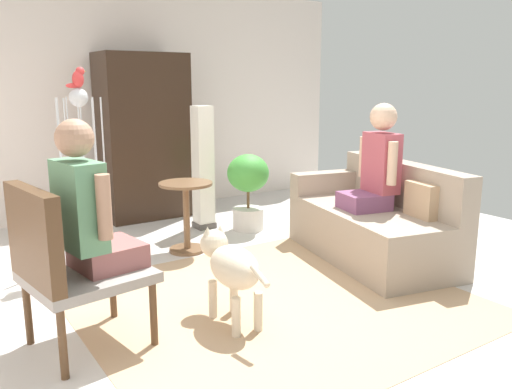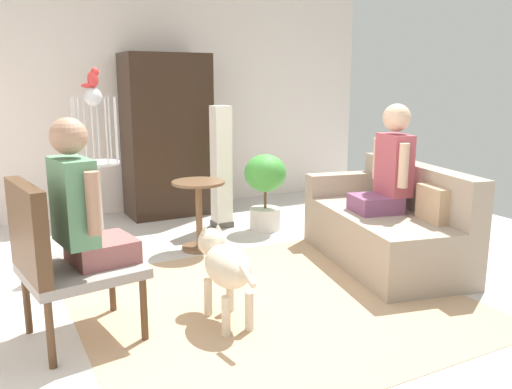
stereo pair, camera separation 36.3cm
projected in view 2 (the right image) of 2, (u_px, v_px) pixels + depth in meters
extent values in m
plane|color=beige|center=(252.00, 299.00, 3.79)|extent=(7.32, 7.32, 0.00)
cube|color=silver|center=(131.00, 100.00, 6.19)|extent=(6.37, 0.12, 2.64)
cube|color=tan|center=(273.00, 302.00, 3.72)|extent=(2.60, 2.39, 0.01)
cube|color=gray|center=(383.00, 237.00, 4.51)|extent=(1.13, 1.76, 0.46)
cube|color=gray|center=(418.00, 187.00, 4.51)|extent=(0.51, 1.62, 0.39)
cube|color=gray|center=(348.00, 184.00, 5.12)|extent=(0.83, 0.35, 0.21)
cube|color=tan|center=(433.00, 204.00, 4.10)|extent=(0.16, 0.33, 0.28)
cylinder|color=#4C331E|center=(112.00, 283.00, 3.55)|extent=(0.04, 0.04, 0.40)
cylinder|color=#4C331E|center=(144.00, 309.00, 3.15)|extent=(0.04, 0.04, 0.40)
cylinder|color=#4C331E|center=(27.00, 303.00, 3.24)|extent=(0.04, 0.04, 0.40)
cylinder|color=#4C331E|center=(50.00, 334.00, 2.84)|extent=(0.04, 0.04, 0.40)
cube|color=gray|center=(82.00, 270.00, 3.15)|extent=(0.73, 0.70, 0.06)
cube|color=#4C331E|center=(28.00, 230.00, 2.92)|extent=(0.17, 0.62, 0.53)
cube|color=#7D476C|center=(375.00, 204.00, 4.43)|extent=(0.44, 0.41, 0.14)
cube|color=#B24C59|center=(394.00, 165.00, 4.40)|extent=(0.25, 0.37, 0.51)
sphere|color=#DDB293|center=(397.00, 118.00, 4.32)|extent=(0.23, 0.23, 0.23)
cylinder|color=#DDB293|center=(404.00, 166.00, 4.18)|extent=(0.08, 0.08, 0.36)
cylinder|color=#DDB293|center=(378.00, 158.00, 4.58)|extent=(0.08, 0.08, 0.36)
cube|color=#8A514F|center=(102.00, 250.00, 3.20)|extent=(0.41, 0.41, 0.14)
cube|color=#598C66|center=(73.00, 202.00, 3.05)|extent=(0.23, 0.39, 0.51)
sphere|color=#A57A60|center=(68.00, 136.00, 2.97)|extent=(0.21, 0.21, 0.21)
cylinder|color=#A57A60|center=(68.00, 190.00, 3.24)|extent=(0.08, 0.08, 0.36)
cylinder|color=#A57A60|center=(93.00, 203.00, 2.89)|extent=(0.08, 0.08, 0.36)
cylinder|color=brown|center=(198.00, 183.00, 4.78)|extent=(0.48, 0.48, 0.02)
cylinder|color=brown|center=(199.00, 217.00, 4.85)|extent=(0.06, 0.06, 0.62)
cylinder|color=brown|center=(200.00, 247.00, 4.91)|extent=(0.33, 0.33, 0.03)
ellipsoid|color=beige|center=(228.00, 266.00, 3.33)|extent=(0.28, 0.46, 0.26)
sphere|color=beige|center=(212.00, 242.00, 3.57)|extent=(0.19, 0.19, 0.19)
cone|color=beige|center=(205.00, 230.00, 3.53)|extent=(0.06, 0.06, 0.06)
cone|color=beige|center=(218.00, 228.00, 3.57)|extent=(0.06, 0.06, 0.06)
cylinder|color=beige|center=(247.00, 276.00, 3.05)|extent=(0.04, 0.18, 0.10)
cylinder|color=beige|center=(208.00, 297.00, 3.50)|extent=(0.06, 0.06, 0.26)
cylinder|color=beige|center=(230.00, 293.00, 3.56)|extent=(0.06, 0.06, 0.26)
cylinder|color=beige|center=(226.00, 316.00, 3.22)|extent=(0.06, 0.06, 0.26)
cylinder|color=beige|center=(249.00, 311.00, 3.28)|extent=(0.06, 0.06, 0.26)
cylinder|color=silver|center=(104.00, 257.00, 4.64)|extent=(0.36, 0.36, 0.03)
cylinder|color=silver|center=(101.00, 212.00, 4.56)|extent=(0.04, 0.04, 0.85)
cylinder|color=silver|center=(97.00, 163.00, 4.46)|extent=(0.37, 0.37, 0.02)
cylinder|color=silver|center=(117.00, 129.00, 4.49)|extent=(0.01, 0.01, 0.54)
cylinder|color=silver|center=(110.00, 128.00, 4.56)|extent=(0.01, 0.01, 0.54)
cylinder|color=silver|center=(98.00, 128.00, 4.58)|extent=(0.01, 0.01, 0.54)
cylinder|color=silver|center=(85.00, 129.00, 4.53)|extent=(0.01, 0.01, 0.54)
cylinder|color=silver|center=(75.00, 130.00, 4.43)|extent=(0.01, 0.01, 0.54)
cylinder|color=silver|center=(73.00, 131.00, 4.32)|extent=(0.01, 0.01, 0.54)
cylinder|color=silver|center=(80.00, 132.00, 4.25)|extent=(0.01, 0.01, 0.54)
cylinder|color=silver|center=(93.00, 132.00, 4.23)|extent=(0.01, 0.01, 0.54)
cylinder|color=silver|center=(106.00, 131.00, 4.28)|extent=(0.01, 0.01, 0.54)
cylinder|color=silver|center=(115.00, 130.00, 4.38)|extent=(0.01, 0.01, 0.54)
sphere|color=silver|center=(93.00, 97.00, 4.35)|extent=(0.15, 0.15, 0.15)
ellipsoid|color=red|center=(93.00, 79.00, 4.32)|extent=(0.09, 0.10, 0.14)
sphere|color=red|center=(95.00, 72.00, 4.32)|extent=(0.07, 0.07, 0.07)
cone|color=#D8BF4C|center=(99.00, 72.00, 4.33)|extent=(0.03, 0.02, 0.02)
ellipsoid|color=red|center=(88.00, 86.00, 4.31)|extent=(0.12, 0.03, 0.04)
cylinder|color=beige|center=(265.00, 219.00, 5.55)|extent=(0.33, 0.33, 0.23)
cylinder|color=brown|center=(265.00, 199.00, 5.51)|extent=(0.03, 0.03, 0.20)
ellipsoid|color=green|center=(265.00, 173.00, 5.45)|extent=(0.44, 0.44, 0.39)
cube|color=#4C4742|center=(222.00, 224.00, 5.69)|extent=(0.20, 0.20, 0.06)
cube|color=white|center=(221.00, 165.00, 5.55)|extent=(0.18, 0.18, 1.23)
cube|color=black|center=(167.00, 136.00, 6.06)|extent=(0.95, 0.56, 1.85)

